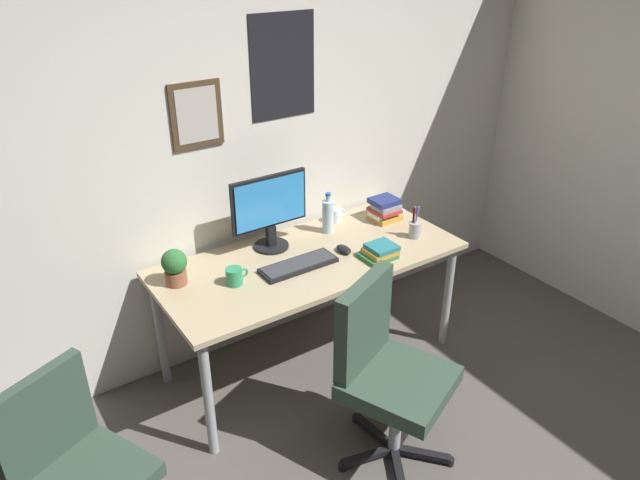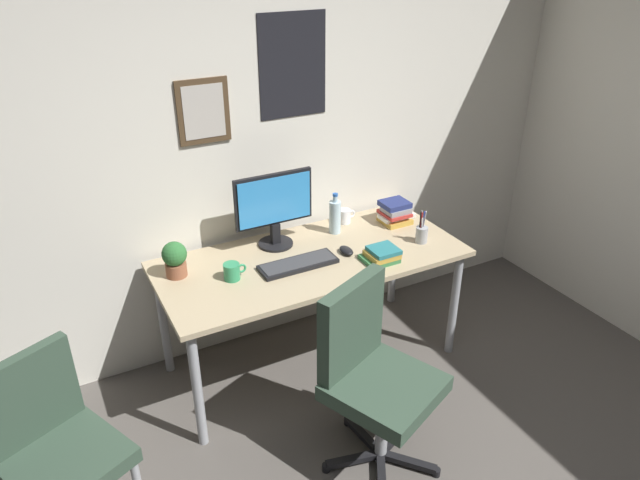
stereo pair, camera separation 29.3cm
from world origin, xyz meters
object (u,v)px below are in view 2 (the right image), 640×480
coffee_mug_near (232,271)px  book_stack_left (395,213)px  keyboard (298,264)px  book_stack_right (381,255)px  pen_cup (422,234)px  monitor (274,207)px  coffee_mug_far (345,216)px  computer_mouse (346,251)px  water_bottle (335,216)px  potted_plant (175,258)px  office_chair (371,370)px  side_chair (54,442)px

coffee_mug_near → book_stack_left: size_ratio=0.57×
coffee_mug_near → keyboard: bearing=-6.2°
book_stack_right → pen_cup: bearing=13.1°
monitor → coffee_mug_far: monitor is taller
monitor → pen_cup: (0.76, -0.37, -0.19)m
monitor → computer_mouse: monitor is taller
computer_mouse → coffee_mug_near: size_ratio=0.89×
keyboard → water_bottle: size_ratio=1.70×
coffee_mug_far → potted_plant: size_ratio=0.59×
water_bottle → pen_cup: (0.38, -0.35, -0.05)m
pen_cup → book_stack_right: pen_cup is taller
computer_mouse → book_stack_left: size_ratio=0.51×
monitor → potted_plant: monitor is taller
water_bottle → book_stack_right: (0.06, -0.42, -0.07)m
water_bottle → pen_cup: water_bottle is taller
coffee_mug_far → book_stack_left: (0.28, -0.14, 0.02)m
book_stack_left → book_stack_right: 0.50m
office_chair → book_stack_right: office_chair is taller
side_chair → coffee_mug_near: 1.12m
book_stack_left → potted_plant: bearing=179.8°
pen_cup → book_stack_right: (-0.33, -0.08, -0.02)m
potted_plant → book_stack_right: 1.10m
keyboard → coffee_mug_far: size_ratio=3.75×
keyboard → book_stack_left: size_ratio=1.99×
water_bottle → coffee_mug_far: (0.12, 0.09, -0.06)m
monitor → coffee_mug_near: (-0.35, -0.24, -0.19)m
office_chair → coffee_mug_near: (-0.39, 0.75, 0.25)m
keyboard → coffee_mug_near: coffee_mug_near is taller
water_bottle → coffee_mug_near: size_ratio=2.04×
office_chair → monitor: monitor is taller
monitor → pen_cup: monitor is taller
keyboard → book_stack_right: 0.46m
water_bottle → potted_plant: size_ratio=1.29×
office_chair → side_chair: 1.38m
book_stack_left → book_stack_right: size_ratio=1.15×
computer_mouse → book_stack_left: bearing=23.6°
water_bottle → coffee_mug_near: water_bottle is taller
water_bottle → book_stack_left: water_bottle is taller
keyboard → water_bottle: bearing=34.9°
potted_plant → book_stack_right: bearing=-19.7°
coffee_mug_near → book_stack_right: 0.81m
keyboard → office_chair: bearing=-87.7°
side_chair → pen_cup: (2.08, 0.37, 0.28)m
pen_cup → monitor: bearing=154.2°
office_chair → computer_mouse: 0.79m
potted_plant → book_stack_left: size_ratio=0.90×
coffee_mug_far → water_bottle: bearing=-143.6°
keyboard → book_stack_left: book_stack_left is taller
keyboard → water_bottle: (0.37, 0.26, 0.09)m
book_stack_left → coffee_mug_far: bearing=152.8°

